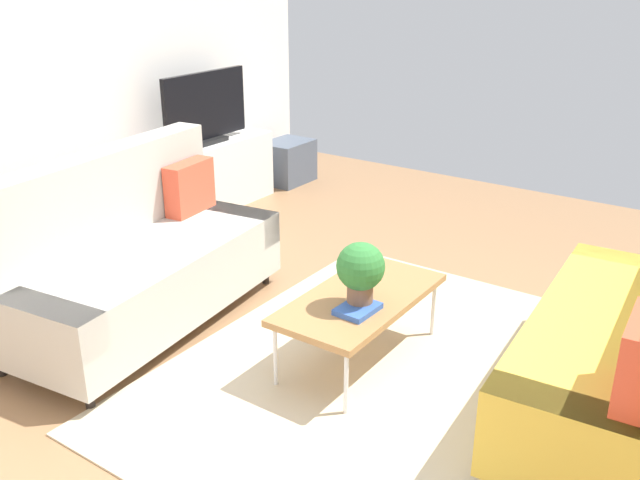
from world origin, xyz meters
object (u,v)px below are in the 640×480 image
(vase_0, at_px, (154,145))
(tv_console, at_px, (208,176))
(couch_green, at_px, (636,344))
(bottle_0, at_px, (178,141))
(coffee_table, at_px, (360,300))
(table_book_0, at_px, (358,309))
(couch_beige, at_px, (137,258))
(potted_plant, at_px, (361,270))
(storage_trunk, at_px, (288,162))
(tv, at_px, (206,109))

(vase_0, bearing_deg, tv_console, -4.93)
(couch_green, relative_size, bottle_0, 10.53)
(coffee_table, distance_m, table_book_0, 0.20)
(couch_beige, bearing_deg, bottle_0, -149.73)
(couch_beige, relative_size, tv_console, 1.42)
(potted_plant, relative_size, vase_0, 2.04)
(couch_green, distance_m, table_book_0, 1.41)
(couch_beige, bearing_deg, storage_trunk, -167.02)
(tv, height_order, vase_0, tv)
(tv_console, relative_size, table_book_0, 5.83)
(coffee_table, height_order, table_book_0, table_book_0)
(couch_beige, xyz_separation_m, table_book_0, (0.22, -1.51, -0.00))
(tv_console, distance_m, tv, 0.63)
(tv_console, relative_size, potted_plant, 3.72)
(tv, bearing_deg, table_book_0, -121.98)
(bottle_0, bearing_deg, tv_console, 5.92)
(tv_console, bearing_deg, couch_beige, -148.06)
(coffee_table, relative_size, storage_trunk, 2.12)
(table_book_0, height_order, bottle_0, bottle_0)
(storage_trunk, bearing_deg, tv_console, 174.81)
(couch_beige, relative_size, vase_0, 10.74)
(table_book_0, bearing_deg, couch_green, -70.79)
(storage_trunk, height_order, vase_0, vase_0)
(tv, xyz_separation_m, storage_trunk, (1.10, -0.08, -0.73))
(storage_trunk, distance_m, bottle_0, 1.57)
(tv_console, relative_size, storage_trunk, 2.69)
(couch_beige, distance_m, potted_plant, 1.53)
(couch_green, xyz_separation_m, tv_console, (1.20, 4.02, -0.12))
(vase_0, height_order, bottle_0, same)
(couch_green, height_order, storage_trunk, couch_green)
(tv_console, relative_size, bottle_0, 7.55)
(tv_console, bearing_deg, bottle_0, -174.08)
(couch_beige, bearing_deg, potted_plant, 93.90)
(couch_beige, xyz_separation_m, couch_green, (0.69, -2.84, 0.00))
(couch_green, xyz_separation_m, storage_trunk, (2.30, 3.92, -0.22))
(tv, distance_m, bottle_0, 0.44)
(couch_green, bearing_deg, potted_plant, 102.73)
(coffee_table, xyz_separation_m, bottle_0, (1.11, 2.56, 0.34))
(tv, height_order, storage_trunk, tv)
(storage_trunk, bearing_deg, vase_0, 174.90)
(coffee_table, xyz_separation_m, potted_plant, (-0.11, -0.07, 0.25))
(coffee_table, relative_size, tv_console, 0.79)
(tv, relative_size, vase_0, 5.41)
(tv, bearing_deg, bottle_0, -177.03)
(potted_plant, bearing_deg, storage_trunk, 43.46)
(coffee_table, bearing_deg, tv_console, 60.11)
(couch_green, height_order, tv, tv)
(couch_beige, distance_m, coffee_table, 1.48)
(potted_plant, distance_m, vase_0, 2.90)
(coffee_table, xyz_separation_m, tv, (1.49, 2.58, 0.56))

